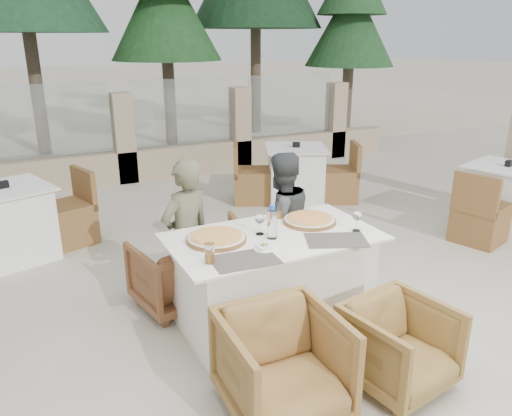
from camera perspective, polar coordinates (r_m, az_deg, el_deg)
name	(u,v)px	position (r m, az deg, el deg)	size (l,w,h in m)	color
ground	(266,330)	(4.07, 1.16, -13.78)	(80.00, 80.00, 0.00)	beige
sand_patch	(61,110)	(17.24, -21.37, 10.41)	(30.00, 16.00, 0.01)	beige
perimeter_wall_far	(123,132)	(8.11, -14.92, 8.40)	(10.00, 0.34, 1.60)	tan
pine_centre	(165,21)	(10.69, -10.33, 20.31)	(2.20, 2.20, 5.00)	#224F23
pine_far_right	(350,34)	(11.88, 10.74, 18.92)	(1.98, 1.98, 4.50)	#224C25
dining_table	(273,281)	(3.96, 1.96, -8.33)	(1.60, 0.90, 0.77)	white
placemat_near_left	(245,260)	(3.40, -1.31, -5.94)	(0.45, 0.30, 0.00)	#514C46
placemat_near_right	(336,240)	(3.76, 9.16, -3.64)	(0.45, 0.30, 0.00)	#514C45
pizza_left	(216,237)	(3.70, -4.54, -3.36)	(0.44, 0.44, 0.06)	#CB621B
pizza_right	(309,219)	(4.08, 6.12, -1.29)	(0.43, 0.43, 0.06)	#C9551B
water_bottle	(272,222)	(3.71, 1.87, -1.60)	(0.08, 0.08, 0.26)	#C2DEFF
wine_glass_centre	(260,223)	(3.79, 0.45, -1.73)	(0.08, 0.08, 0.18)	white
wine_glass_corner	(357,220)	(3.93, 11.47, -1.35)	(0.08, 0.08, 0.18)	white
beer_glass_left	(210,253)	(3.35, -5.32, -5.16)	(0.07, 0.07, 0.14)	#C07A1B
beer_glass_right	(279,210)	(4.15, 2.63, -0.19)	(0.07, 0.07, 0.14)	orange
olive_dish	(264,247)	(3.55, 0.96, -4.44)	(0.11, 0.11, 0.04)	white
armchair_far_left	(174,274)	(4.34, -9.32, -7.43)	(0.63, 0.64, 0.59)	brown
armchair_far_right	(268,245)	(4.82, 1.37, -4.28)	(0.64, 0.66, 0.60)	olive
armchair_near_left	(283,365)	(3.16, 3.07, -17.49)	(0.69, 0.71, 0.65)	olive
armchair_near_right	(399,346)	(3.51, 16.04, -14.92)	(0.61, 0.63, 0.58)	olive
diner_left	(187,237)	(4.11, -7.94, -3.34)	(0.48, 0.31, 1.31)	#5A5A41
diner_right	(281,224)	(4.40, 2.82, -1.81)	(0.62, 0.49, 1.28)	#3E4144
bg_table_a	(10,224)	(5.71, -26.32, -1.63)	(1.64, 0.82, 0.77)	white
bg_table_b	(295,174)	(6.99, 4.52, 3.86)	(1.64, 0.82, 0.77)	white
bg_table_c	(503,198)	(6.64, 26.40, 1.08)	(1.64, 0.82, 0.77)	white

